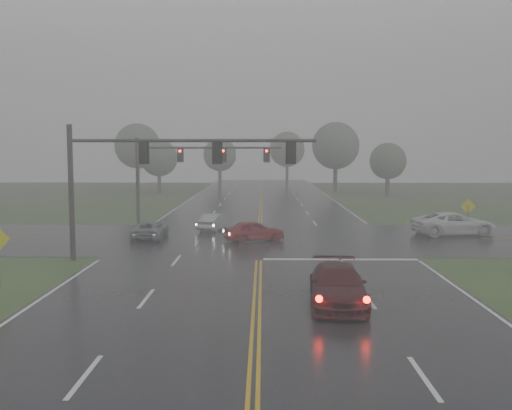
{
  "coord_description": "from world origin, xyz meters",
  "views": [
    {
      "loc": [
        0.25,
        -16.6,
        6.01
      ],
      "look_at": [
        -0.17,
        16.0,
        2.88
      ],
      "focal_mm": 40.0,
      "sensor_mm": 36.0,
      "label": 1
    }
  ],
  "objects_px": {
    "sedan_silver": "(215,230)",
    "signal_gantry_near": "(146,165)",
    "sedan_red": "(254,241)",
    "signal_gantry_far": "(182,163)",
    "car_grey": "(150,239)",
    "sedan_maroon": "(337,305)",
    "pickup_white": "(453,235)"
  },
  "relations": [
    {
      "from": "sedan_silver",
      "to": "signal_gantry_near",
      "type": "relative_size",
      "value": 0.28
    },
    {
      "from": "pickup_white",
      "to": "signal_gantry_far",
      "type": "height_order",
      "value": "signal_gantry_far"
    },
    {
      "from": "sedan_silver",
      "to": "signal_gantry_far",
      "type": "bearing_deg",
      "value": -36.81
    },
    {
      "from": "car_grey",
      "to": "signal_gantry_far",
      "type": "xyz_separation_m",
      "value": [
        0.96,
        8.7,
        4.95
      ]
    },
    {
      "from": "car_grey",
      "to": "signal_gantry_near",
      "type": "distance_m",
      "value": 9.38
    },
    {
      "from": "car_grey",
      "to": "signal_gantry_near",
      "type": "relative_size",
      "value": 0.33
    },
    {
      "from": "signal_gantry_near",
      "to": "signal_gantry_far",
      "type": "relative_size",
      "value": 1.11
    },
    {
      "from": "sedan_red",
      "to": "signal_gantry_far",
      "type": "xyz_separation_m",
      "value": [
        -6.16,
        9.75,
        4.95
      ]
    },
    {
      "from": "car_grey",
      "to": "signal_gantry_far",
      "type": "height_order",
      "value": "signal_gantry_far"
    },
    {
      "from": "car_grey",
      "to": "pickup_white",
      "type": "xyz_separation_m",
      "value": [
        21.3,
        1.98,
        0.0
      ]
    },
    {
      "from": "car_grey",
      "to": "sedan_silver",
      "type": "bearing_deg",
      "value": -135.0
    },
    {
      "from": "sedan_red",
      "to": "sedan_silver",
      "type": "distance_m",
      "value": 5.98
    },
    {
      "from": "pickup_white",
      "to": "signal_gantry_near",
      "type": "xyz_separation_m",
      "value": [
        -19.91,
        -9.66,
        5.21
      ]
    },
    {
      "from": "sedan_red",
      "to": "car_grey",
      "type": "relative_size",
      "value": 0.92
    },
    {
      "from": "sedan_maroon",
      "to": "sedan_silver",
      "type": "bearing_deg",
      "value": 110.82
    },
    {
      "from": "signal_gantry_far",
      "to": "signal_gantry_near",
      "type": "bearing_deg",
      "value": -88.47
    },
    {
      "from": "sedan_maroon",
      "to": "pickup_white",
      "type": "distance_m",
      "value": 21.46
    },
    {
      "from": "sedan_silver",
      "to": "signal_gantry_near",
      "type": "xyz_separation_m",
      "value": [
        -2.69,
        -11.78,
        5.21
      ]
    },
    {
      "from": "sedan_maroon",
      "to": "signal_gantry_far",
      "type": "xyz_separation_m",
      "value": [
        -9.66,
        25.34,
        4.95
      ]
    },
    {
      "from": "signal_gantry_near",
      "to": "car_grey",
      "type": "bearing_deg",
      "value": 100.31
    },
    {
      "from": "sedan_maroon",
      "to": "signal_gantry_far",
      "type": "distance_m",
      "value": 27.57
    },
    {
      "from": "sedan_maroon",
      "to": "sedan_red",
      "type": "relative_size",
      "value": 1.3
    },
    {
      "from": "sedan_maroon",
      "to": "sedan_red",
      "type": "distance_m",
      "value": 15.98
    },
    {
      "from": "pickup_white",
      "to": "signal_gantry_far",
      "type": "xyz_separation_m",
      "value": [
        -20.35,
        6.72,
        4.95
      ]
    },
    {
      "from": "sedan_silver",
      "to": "signal_gantry_near",
      "type": "bearing_deg",
      "value": 96.14
    },
    {
      "from": "car_grey",
      "to": "signal_gantry_near",
      "type": "xyz_separation_m",
      "value": [
        1.4,
        -7.68,
        5.21
      ]
    },
    {
      "from": "sedan_maroon",
      "to": "pickup_white",
      "type": "height_order",
      "value": "pickup_white"
    },
    {
      "from": "car_grey",
      "to": "pickup_white",
      "type": "distance_m",
      "value": 21.4
    },
    {
      "from": "sedan_red",
      "to": "signal_gantry_near",
      "type": "xyz_separation_m",
      "value": [
        -5.72,
        -6.63,
        5.21
      ]
    },
    {
      "from": "sedan_red",
      "to": "signal_gantry_far",
      "type": "bearing_deg",
      "value": 13.77
    },
    {
      "from": "sedan_red",
      "to": "signal_gantry_near",
      "type": "distance_m",
      "value": 10.19
    },
    {
      "from": "car_grey",
      "to": "pickup_white",
      "type": "bearing_deg",
      "value": -174.87
    }
  ]
}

